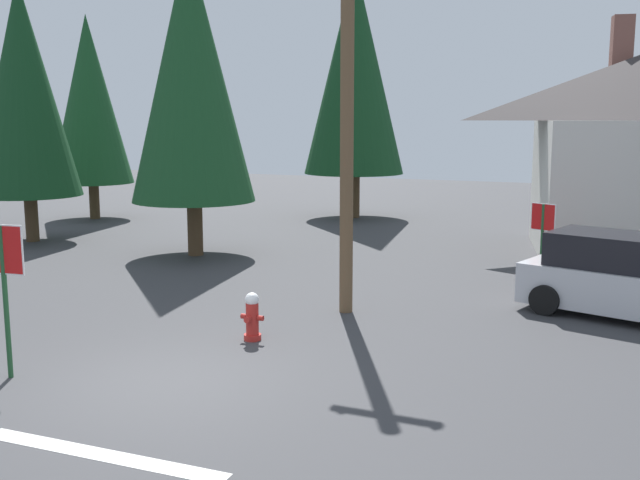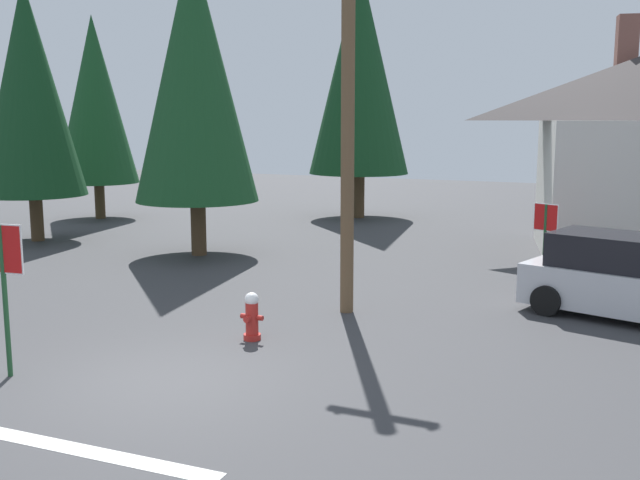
{
  "view_description": "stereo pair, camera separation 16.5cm",
  "coord_description": "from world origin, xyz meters",
  "px_view_note": "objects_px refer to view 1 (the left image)",
  "views": [
    {
      "loc": [
        6.72,
        -9.12,
        4.05
      ],
      "look_at": [
        1.17,
        3.64,
        1.77
      ],
      "focal_mm": 41.46,
      "sensor_mm": 36.0,
      "label": 1
    },
    {
      "loc": [
        6.87,
        -9.05,
        4.05
      ],
      "look_at": [
        1.17,
        3.64,
        1.77
      ],
      "focal_mm": 41.46,
      "sensor_mm": 36.0,
      "label": 2
    }
  ],
  "objects_px": {
    "pine_tree_short_left": "(354,70)",
    "stop_sign_far": "(543,228)",
    "pine_tree_tall_left": "(191,73)",
    "pine_tree_mid_left": "(89,100)",
    "pine_tree_far_center": "(23,89)",
    "parked_car": "(626,279)",
    "fire_hydrant": "(252,317)",
    "stop_sign_near": "(3,268)",
    "utility_pole": "(347,119)"
  },
  "relations": [
    {
      "from": "pine_tree_short_left",
      "to": "stop_sign_far",
      "type": "bearing_deg",
      "value": -48.85
    },
    {
      "from": "stop_sign_far",
      "to": "pine_tree_tall_left",
      "type": "xyz_separation_m",
      "value": [
        -10.08,
        0.05,
        3.94
      ]
    },
    {
      "from": "pine_tree_mid_left",
      "to": "pine_tree_far_center",
      "type": "xyz_separation_m",
      "value": [
        1.96,
        -5.42,
        0.21
      ]
    },
    {
      "from": "parked_car",
      "to": "pine_tree_short_left",
      "type": "relative_size",
      "value": 0.45
    },
    {
      "from": "fire_hydrant",
      "to": "pine_tree_mid_left",
      "type": "relative_size",
      "value": 0.11
    },
    {
      "from": "pine_tree_short_left",
      "to": "pine_tree_tall_left",
      "type": "bearing_deg",
      "value": -97.17
    },
    {
      "from": "parked_car",
      "to": "pine_tree_tall_left",
      "type": "xyz_separation_m",
      "value": [
        -12.07,
        2.49,
        4.56
      ]
    },
    {
      "from": "pine_tree_tall_left",
      "to": "stop_sign_near",
      "type": "bearing_deg",
      "value": -72.65
    },
    {
      "from": "stop_sign_far",
      "to": "pine_tree_mid_left",
      "type": "relative_size",
      "value": 0.25
    },
    {
      "from": "parked_car",
      "to": "pine_tree_short_left",
      "type": "height_order",
      "value": "pine_tree_short_left"
    },
    {
      "from": "pine_tree_mid_left",
      "to": "fire_hydrant",
      "type": "bearing_deg",
      "value": -41.21
    },
    {
      "from": "stop_sign_near",
      "to": "fire_hydrant",
      "type": "relative_size",
      "value": 2.72
    },
    {
      "from": "stop_sign_near",
      "to": "pine_tree_tall_left",
      "type": "xyz_separation_m",
      "value": [
        -3.22,
        10.31,
        3.61
      ]
    },
    {
      "from": "pine_tree_tall_left",
      "to": "pine_tree_far_center",
      "type": "height_order",
      "value": "pine_tree_tall_left"
    },
    {
      "from": "utility_pole",
      "to": "stop_sign_far",
      "type": "xyz_separation_m",
      "value": [
        3.47,
        4.35,
        -2.62
      ]
    },
    {
      "from": "pine_tree_mid_left",
      "to": "pine_tree_short_left",
      "type": "xyz_separation_m",
      "value": [
        9.67,
        4.62,
        1.2
      ]
    },
    {
      "from": "utility_pole",
      "to": "stop_sign_far",
      "type": "distance_m",
      "value": 6.15
    },
    {
      "from": "stop_sign_far",
      "to": "pine_tree_mid_left",
      "type": "height_order",
      "value": "pine_tree_mid_left"
    },
    {
      "from": "pine_tree_mid_left",
      "to": "pine_tree_far_center",
      "type": "bearing_deg",
      "value": -70.15
    },
    {
      "from": "parked_car",
      "to": "pine_tree_far_center",
      "type": "bearing_deg",
      "value": 172.33
    },
    {
      "from": "stop_sign_near",
      "to": "pine_tree_tall_left",
      "type": "distance_m",
      "value": 11.39
    },
    {
      "from": "pine_tree_mid_left",
      "to": "pine_tree_far_center",
      "type": "relative_size",
      "value": 0.96
    },
    {
      "from": "fire_hydrant",
      "to": "pine_tree_far_center",
      "type": "bearing_deg",
      "value": 150.2
    },
    {
      "from": "pine_tree_far_center",
      "to": "stop_sign_far",
      "type": "bearing_deg",
      "value": -0.19
    },
    {
      "from": "pine_tree_mid_left",
      "to": "pine_tree_tall_left",
      "type": "bearing_deg",
      "value": -32.8
    },
    {
      "from": "utility_pole",
      "to": "stop_sign_far",
      "type": "height_order",
      "value": "utility_pole"
    },
    {
      "from": "parked_car",
      "to": "pine_tree_mid_left",
      "type": "xyz_separation_m",
      "value": [
        -20.48,
        7.91,
        4.01
      ]
    },
    {
      "from": "utility_pole",
      "to": "parked_car",
      "type": "distance_m",
      "value": 6.63
    },
    {
      "from": "stop_sign_near",
      "to": "pine_tree_short_left",
      "type": "bearing_deg",
      "value": 95.49
    },
    {
      "from": "stop_sign_near",
      "to": "pine_tree_tall_left",
      "type": "relative_size",
      "value": 0.27
    },
    {
      "from": "fire_hydrant",
      "to": "stop_sign_far",
      "type": "bearing_deg",
      "value": 58.21
    },
    {
      "from": "parked_car",
      "to": "pine_tree_mid_left",
      "type": "distance_m",
      "value": 22.32
    },
    {
      "from": "stop_sign_near",
      "to": "pine_tree_far_center",
      "type": "height_order",
      "value": "pine_tree_far_center"
    },
    {
      "from": "parked_car",
      "to": "pine_tree_far_center",
      "type": "relative_size",
      "value": 0.53
    },
    {
      "from": "stop_sign_near",
      "to": "fire_hydrant",
      "type": "bearing_deg",
      "value": 52.34
    },
    {
      "from": "pine_tree_mid_left",
      "to": "stop_sign_near",
      "type": "bearing_deg",
      "value": -53.52
    },
    {
      "from": "fire_hydrant",
      "to": "pine_tree_far_center",
      "type": "relative_size",
      "value": 0.11
    },
    {
      "from": "pine_tree_short_left",
      "to": "pine_tree_far_center",
      "type": "relative_size",
      "value": 1.2
    },
    {
      "from": "fire_hydrant",
      "to": "parked_car",
      "type": "height_order",
      "value": "parked_car"
    },
    {
      "from": "stop_sign_far",
      "to": "pine_tree_far_center",
      "type": "height_order",
      "value": "pine_tree_far_center"
    },
    {
      "from": "pine_tree_far_center",
      "to": "parked_car",
      "type": "bearing_deg",
      "value": -7.67
    },
    {
      "from": "stop_sign_near",
      "to": "stop_sign_far",
      "type": "height_order",
      "value": "stop_sign_near"
    },
    {
      "from": "stop_sign_far",
      "to": "pine_tree_tall_left",
      "type": "bearing_deg",
      "value": 179.7
    },
    {
      "from": "fire_hydrant",
      "to": "pine_tree_mid_left",
      "type": "xyz_separation_m",
      "value": [
        -14.18,
        12.42,
        4.38
      ]
    },
    {
      "from": "stop_sign_far",
      "to": "pine_tree_short_left",
      "type": "xyz_separation_m",
      "value": [
        -8.82,
        10.09,
        4.59
      ]
    },
    {
      "from": "fire_hydrant",
      "to": "stop_sign_near",
      "type": "bearing_deg",
      "value": -127.66
    },
    {
      "from": "utility_pole",
      "to": "parked_car",
      "type": "height_order",
      "value": "utility_pole"
    },
    {
      "from": "parked_car",
      "to": "pine_tree_short_left",
      "type": "bearing_deg",
      "value": 130.77
    },
    {
      "from": "parked_car",
      "to": "pine_tree_tall_left",
      "type": "height_order",
      "value": "pine_tree_tall_left"
    },
    {
      "from": "stop_sign_near",
      "to": "pine_tree_short_left",
      "type": "relative_size",
      "value": 0.24
    }
  ]
}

